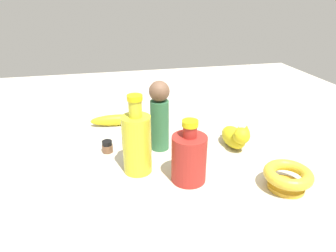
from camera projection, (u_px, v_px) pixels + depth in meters
name	position (u px, v px, depth m)	size (l,w,h in m)	color
ground	(168.00, 150.00, 0.93)	(2.00, 2.00, 0.00)	#BCB29E
cat_figurine	(235.00, 136.00, 0.93)	(0.07, 0.15, 0.09)	gold
nail_polish_jar	(107.00, 147.00, 0.92)	(0.03, 0.03, 0.04)	brown
bowl	(288.00, 176.00, 0.74)	(0.12, 0.12, 0.06)	gold
bottle_tall	(137.00, 142.00, 0.79)	(0.08, 0.08, 0.22)	gold
person_figure_adult	(160.00, 115.00, 0.90)	(0.06, 0.06, 0.22)	#2D643D
bottle_short	(189.00, 157.00, 0.76)	(0.09, 0.09, 0.17)	maroon
banana	(117.00, 120.00, 1.09)	(0.19, 0.04, 0.04)	gold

